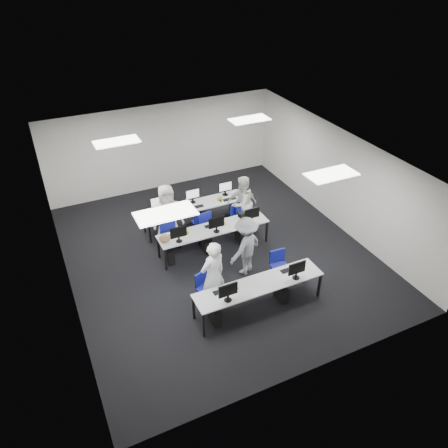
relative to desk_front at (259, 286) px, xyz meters
name	(u,v)px	position (x,y,z in m)	size (l,w,h in m)	color
room	(217,208)	(0.00, 2.40, 0.82)	(9.00, 9.02, 3.00)	black
ceiling_panels	(216,157)	(0.00, 2.40, 2.30)	(5.20, 4.60, 0.02)	white
desk_front	(259,286)	(0.00, 0.00, 0.00)	(3.20, 0.70, 0.73)	silver
desk_mid	(214,230)	(0.00, 2.60, 0.00)	(3.20, 0.70, 0.73)	silver
desk_back	(195,206)	(0.00, 4.00, 0.00)	(3.20, 0.70, 0.73)	silver
equipment_front	(252,299)	(-0.19, -0.02, -0.32)	(2.51, 0.41, 1.19)	#0B4C94
equipment_mid	(208,241)	(-0.19, 2.58, -0.32)	(2.91, 0.41, 1.19)	white
equipment_back	(201,214)	(0.19, 4.02, -0.32)	(2.91, 0.41, 1.19)	white
chair_0	(207,294)	(-1.06, 0.65, -0.40)	(0.56, 0.58, 0.87)	navy
chair_1	(279,273)	(0.96, 0.61, -0.40)	(0.48, 0.51, 0.89)	navy
chair_2	(171,240)	(-1.09, 3.22, -0.42)	(0.51, 0.54, 0.84)	navy
chair_3	(203,233)	(-0.11, 3.14, -0.42)	(0.43, 0.47, 0.83)	navy
chair_4	(239,223)	(1.08, 3.16, -0.41)	(0.53, 0.56, 0.85)	navy
chair_5	(168,235)	(-1.09, 3.41, -0.38)	(0.58, 0.61, 0.94)	navy
chair_6	(202,228)	(-0.05, 3.38, -0.39)	(0.49, 0.53, 0.92)	navy
chair_7	(238,219)	(1.17, 3.39, -0.41)	(0.44, 0.48, 0.85)	navy
handbag	(165,238)	(-1.45, 2.54, 0.18)	(0.31, 0.20, 0.25)	#946E4C
student_0	(213,276)	(-0.95, 0.52, 0.25)	(0.68, 0.44, 1.86)	white
student_1	(242,203)	(1.26, 3.34, 0.17)	(0.82, 0.64, 1.70)	white
student_2	(167,215)	(-1.03, 3.54, 0.24)	(0.90, 0.59, 1.84)	white
student_3	(242,203)	(1.34, 3.49, 0.07)	(0.88, 0.37, 1.50)	white
photographer	(246,246)	(0.34, 1.34, 0.15)	(1.08, 0.62, 1.67)	gray
dslr_camera	(241,215)	(0.27, 1.51, 1.04)	(0.14, 0.18, 0.10)	black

